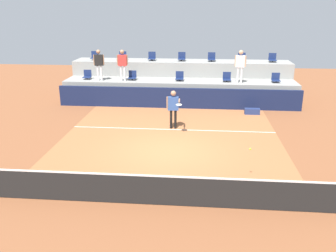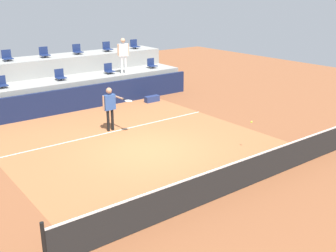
{
  "view_description": "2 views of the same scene",
  "coord_description": "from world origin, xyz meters",
  "px_view_note": "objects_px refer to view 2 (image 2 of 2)",
  "views": [
    {
      "loc": [
        1.14,
        -12.6,
        5.22
      ],
      "look_at": [
        0.08,
        -0.78,
        1.24
      ],
      "focal_mm": 38.21,
      "sensor_mm": 36.0,
      "label": 1
    },
    {
      "loc": [
        -7.32,
        -10.7,
        5.2
      ],
      "look_at": [
        0.19,
        -0.9,
        1.07
      ],
      "focal_mm": 42.94,
      "sensor_mm": 36.0,
      "label": 2
    }
  ],
  "objects_px": {
    "stadium_chair_lower_center": "(60,76)",
    "equipment_bag": "(152,99)",
    "stadium_chair_lower_far_right": "(152,64)",
    "stadium_chair_upper_far_right": "(135,45)",
    "stadium_chair_upper_mid_left": "(7,56)",
    "tennis_player": "(110,105)",
    "stadium_chair_lower_left": "(1,83)",
    "stadium_chair_upper_center": "(44,53)",
    "stadium_chair_lower_right": "(109,69)",
    "spectator_leaning_on_rail": "(123,52)",
    "stadium_chair_upper_right": "(107,47)",
    "stadium_chair_upper_mid_right": "(77,50)",
    "tennis_ball": "(251,122)"
  },
  "relations": [
    {
      "from": "stadium_chair_lower_left",
      "to": "stadium_chair_upper_right",
      "type": "distance_m",
      "value": 6.57
    },
    {
      "from": "stadium_chair_upper_center",
      "to": "stadium_chair_upper_far_right",
      "type": "xyz_separation_m",
      "value": [
        5.35,
        0.0,
        0.0
      ]
    },
    {
      "from": "stadium_chair_upper_right",
      "to": "tennis_ball",
      "type": "distance_m",
      "value": 11.32
    },
    {
      "from": "stadium_chair_lower_far_right",
      "to": "stadium_chair_upper_center",
      "type": "height_order",
      "value": "stadium_chair_upper_center"
    },
    {
      "from": "stadium_chair_lower_right",
      "to": "equipment_bag",
      "type": "relative_size",
      "value": 0.68
    },
    {
      "from": "stadium_chair_lower_far_right",
      "to": "stadium_chair_lower_center",
      "type": "bearing_deg",
      "value": 180.0
    },
    {
      "from": "stadium_chair_lower_center",
      "to": "spectator_leaning_on_rail",
      "type": "relative_size",
      "value": 0.29
    },
    {
      "from": "stadium_chair_upper_right",
      "to": "equipment_bag",
      "type": "relative_size",
      "value": 0.68
    },
    {
      "from": "stadium_chair_lower_center",
      "to": "stadium_chair_upper_right",
      "type": "xyz_separation_m",
      "value": [
        3.58,
        1.8,
        0.85
      ]
    },
    {
      "from": "stadium_chair_lower_right",
      "to": "stadium_chair_upper_center",
      "type": "relative_size",
      "value": 1.0
    },
    {
      "from": "stadium_chair_upper_right",
      "to": "stadium_chair_upper_far_right",
      "type": "height_order",
      "value": "same"
    },
    {
      "from": "stadium_chair_lower_center",
      "to": "equipment_bag",
      "type": "xyz_separation_m",
      "value": [
        3.83,
        -2.06,
        -1.31
      ]
    },
    {
      "from": "stadium_chair_lower_far_right",
      "to": "equipment_bag",
      "type": "bearing_deg",
      "value": -125.18
    },
    {
      "from": "stadium_chair_lower_center",
      "to": "stadium_chair_upper_center",
      "type": "bearing_deg",
      "value": 89.5
    },
    {
      "from": "stadium_chair_lower_left",
      "to": "stadium_chair_upper_right",
      "type": "xyz_separation_m",
      "value": [
        6.26,
        1.8,
        0.85
      ]
    },
    {
      "from": "stadium_chair_lower_far_right",
      "to": "tennis_player",
      "type": "height_order",
      "value": "stadium_chair_lower_far_right"
    },
    {
      "from": "stadium_chair_upper_mid_left",
      "to": "tennis_player",
      "type": "bearing_deg",
      "value": -74.42
    },
    {
      "from": "stadium_chair_lower_center",
      "to": "spectator_leaning_on_rail",
      "type": "bearing_deg",
      "value": -6.69
    },
    {
      "from": "tennis_ball",
      "to": "stadium_chair_upper_center",
      "type": "bearing_deg",
      "value": 103.7
    },
    {
      "from": "equipment_bag",
      "to": "stadium_chair_upper_mid_left",
      "type": "bearing_deg",
      "value": 145.53
    },
    {
      "from": "stadium_chair_upper_mid_right",
      "to": "equipment_bag",
      "type": "xyz_separation_m",
      "value": [
        2.03,
        -3.86,
        -2.16
      ]
    },
    {
      "from": "stadium_chair_lower_center",
      "to": "stadium_chair_upper_far_right",
      "type": "relative_size",
      "value": 1.0
    },
    {
      "from": "stadium_chair_upper_mid_left",
      "to": "stadium_chair_upper_mid_right",
      "type": "bearing_deg",
      "value": 0.0
    },
    {
      "from": "stadium_chair_upper_center",
      "to": "tennis_player",
      "type": "relative_size",
      "value": 0.3
    },
    {
      "from": "stadium_chair_upper_mid_left",
      "to": "spectator_leaning_on_rail",
      "type": "distance_m",
      "value": 5.52
    },
    {
      "from": "stadium_chair_lower_far_right",
      "to": "stadium_chair_upper_mid_right",
      "type": "relative_size",
      "value": 1.0
    },
    {
      "from": "tennis_player",
      "to": "stadium_chair_upper_mid_left",
      "type": "bearing_deg",
      "value": 105.58
    },
    {
      "from": "spectator_leaning_on_rail",
      "to": "stadium_chair_lower_far_right",
      "type": "bearing_deg",
      "value": 10.78
    },
    {
      "from": "stadium_chair_lower_center",
      "to": "stadium_chair_lower_far_right",
      "type": "relative_size",
      "value": 1.0
    },
    {
      "from": "stadium_chair_upper_far_right",
      "to": "tennis_player",
      "type": "height_order",
      "value": "stadium_chair_upper_far_right"
    },
    {
      "from": "stadium_chair_lower_center",
      "to": "tennis_ball",
      "type": "relative_size",
      "value": 7.65
    },
    {
      "from": "stadium_chair_lower_far_right",
      "to": "equipment_bag",
      "type": "relative_size",
      "value": 0.68
    },
    {
      "from": "stadium_chair_lower_center",
      "to": "spectator_leaning_on_rail",
      "type": "height_order",
      "value": "spectator_leaning_on_rail"
    },
    {
      "from": "stadium_chair_upper_center",
      "to": "stadium_chair_upper_mid_right",
      "type": "distance_m",
      "value": 1.79
    },
    {
      "from": "tennis_ball",
      "to": "equipment_bag",
      "type": "height_order",
      "value": "tennis_ball"
    },
    {
      "from": "stadium_chair_lower_far_right",
      "to": "tennis_ball",
      "type": "bearing_deg",
      "value": -105.09
    },
    {
      "from": "stadium_chair_lower_far_right",
      "to": "stadium_chair_upper_far_right",
      "type": "bearing_deg",
      "value": 87.52
    },
    {
      "from": "tennis_ball",
      "to": "stadium_chair_upper_right",
      "type": "bearing_deg",
      "value": 85.79
    },
    {
      "from": "stadium_chair_upper_far_right",
      "to": "stadium_chair_upper_mid_left",
      "type": "bearing_deg",
      "value": 180.0
    },
    {
      "from": "stadium_chair_lower_left",
      "to": "stadium_chair_lower_center",
      "type": "height_order",
      "value": "same"
    },
    {
      "from": "stadium_chair_lower_far_right",
      "to": "stadium_chair_upper_center",
      "type": "bearing_deg",
      "value": 161.15
    },
    {
      "from": "stadium_chair_upper_mid_left",
      "to": "stadium_chair_upper_right",
      "type": "xyz_separation_m",
      "value": [
        5.37,
        0.0,
        0.0
      ]
    },
    {
      "from": "stadium_chair_lower_right",
      "to": "stadium_chair_upper_right",
      "type": "xyz_separation_m",
      "value": [
        0.95,
        1.8,
        0.85
      ]
    },
    {
      "from": "stadium_chair_lower_left",
      "to": "equipment_bag",
      "type": "xyz_separation_m",
      "value": [
        6.52,
        -2.06,
        -1.31
      ]
    },
    {
      "from": "stadium_chair_lower_left",
      "to": "stadium_chair_lower_right",
      "type": "xyz_separation_m",
      "value": [
        5.31,
        0.0,
        0.0
      ]
    },
    {
      "from": "stadium_chair_lower_far_right",
      "to": "tennis_player",
      "type": "xyz_separation_m",
      "value": [
        -5.28,
        -4.68,
        -0.4
      ]
    },
    {
      "from": "stadium_chair_lower_left",
      "to": "stadium_chair_upper_mid_left",
      "type": "height_order",
      "value": "stadium_chair_upper_mid_left"
    },
    {
      "from": "stadium_chair_upper_center",
      "to": "spectator_leaning_on_rail",
      "type": "height_order",
      "value": "spectator_leaning_on_rail"
    },
    {
      "from": "stadium_chair_upper_far_right",
      "to": "tennis_ball",
      "type": "relative_size",
      "value": 7.65
    },
    {
      "from": "stadium_chair_lower_center",
      "to": "stadium_chair_lower_far_right",
      "type": "bearing_deg",
      "value": 0.0
    }
  ]
}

